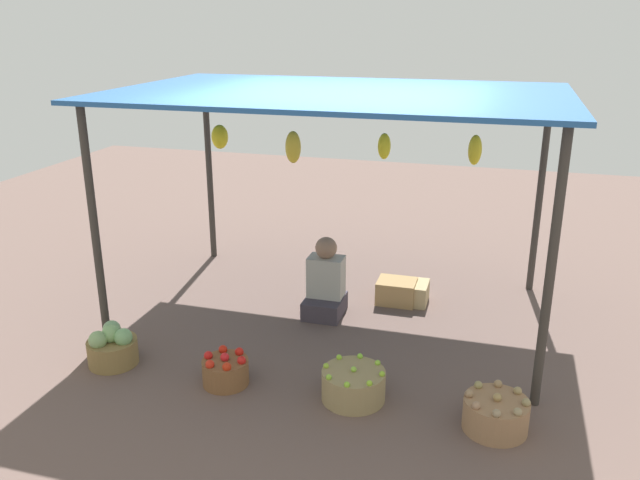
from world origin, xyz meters
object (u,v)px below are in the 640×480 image
basket_red_tomatoes (226,371)px  wooden_crate_near_vendor (412,292)px  wooden_crate_stacked_rear (396,291)px  basket_potatoes (496,414)px  basket_cabbages (112,347)px  basket_limes (353,385)px  vendor_person (325,285)px

basket_red_tomatoes → wooden_crate_near_vendor: basket_red_tomatoes is taller
basket_red_tomatoes → wooden_crate_stacked_rear: bearing=61.4°
basket_potatoes → wooden_crate_near_vendor: 2.17m
wooden_crate_near_vendor → basket_cabbages: bearing=-139.2°
wooden_crate_stacked_rear → wooden_crate_near_vendor: bearing=16.3°
basket_limes → wooden_crate_near_vendor: 1.90m
basket_limes → wooden_crate_stacked_rear: basket_limes is taller
basket_cabbages → wooden_crate_stacked_rear: 2.80m
basket_red_tomatoes → basket_limes: size_ratio=0.76×
basket_potatoes → wooden_crate_stacked_rear: size_ratio=1.19×
basket_cabbages → wooden_crate_near_vendor: bearing=40.8°
basket_potatoes → basket_red_tomatoes: bearing=179.1°
basket_red_tomatoes → basket_limes: bearing=3.5°
basket_limes → basket_potatoes: basket_potatoes is taller
basket_cabbages → wooden_crate_near_vendor: size_ratio=1.23×
basket_cabbages → basket_potatoes: bearing=-1.2°
basket_limes → wooden_crate_stacked_rear: size_ratio=1.26×
vendor_person → wooden_crate_near_vendor: size_ratio=2.34×
basket_potatoes → wooden_crate_near_vendor: size_ratio=1.37×
wooden_crate_near_vendor → wooden_crate_stacked_rear: 0.16m
basket_potatoes → wooden_crate_near_vendor: basket_potatoes is taller
basket_potatoes → vendor_person: bearing=138.1°
vendor_person → basket_red_tomatoes: vendor_person is taller
basket_cabbages → basket_red_tomatoes: 1.04m
basket_limes → wooden_crate_near_vendor: (0.17, 1.89, -0.01)m
basket_cabbages → wooden_crate_stacked_rear: size_ratio=1.07×
basket_limes → basket_red_tomatoes: bearing=-176.5°
basket_cabbages → wooden_crate_near_vendor: 2.94m
basket_cabbages → basket_red_tomatoes: basket_cabbages is taller
vendor_person → wooden_crate_stacked_rear: bearing=36.0°
vendor_person → basket_potatoes: 2.23m
basket_cabbages → wooden_crate_stacked_rear: (2.07, 1.87, -0.03)m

